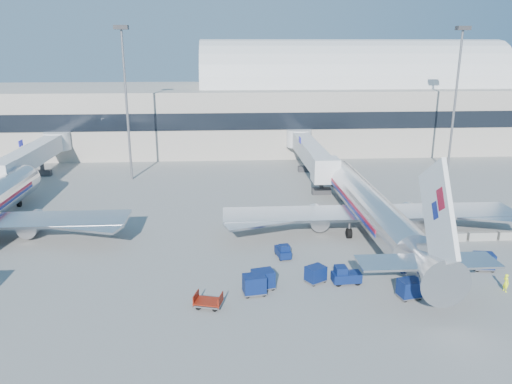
{
  "coord_description": "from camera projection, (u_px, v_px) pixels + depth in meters",
  "views": [
    {
      "loc": [
        -5.79,
        -45.5,
        19.75
      ],
      "look_at": [
        -2.39,
        6.0,
        4.6
      ],
      "focal_mm": 35.0,
      "sensor_mm": 36.0,
      "label": 1
    }
  ],
  "objects": [
    {
      "name": "cart_train_c",
      "position": [
        254.0,
        284.0,
        41.03
      ],
      "size": [
        2.1,
        1.72,
        1.67
      ],
      "rotation": [
        0.0,
        0.0,
        0.16
      ],
      "color": "#0A1A4C",
      "rests_on": "ground"
    },
    {
      "name": "terminal",
      "position": [
        184.0,
        109.0,
        100.09
      ],
      "size": [
        170.0,
        28.15,
        21.0
      ],
      "color": "#B2AA9E",
      "rests_on": "ground"
    },
    {
      "name": "mast_east",
      "position": [
        457.0,
        80.0,
        75.95
      ],
      "size": [
        2.0,
        1.2,
        22.6
      ],
      "color": "slate",
      "rests_on": "ground"
    },
    {
      "name": "jetbridge_near",
      "position": [
        309.0,
        151.0,
        78.36
      ],
      "size": [
        4.4,
        27.5,
        6.25
      ],
      "color": "silver",
      "rests_on": "ground"
    },
    {
      "name": "barrier_near",
      "position": [
        452.0,
        237.0,
        52.42
      ],
      "size": [
        3.0,
        0.55,
        0.9
      ],
      "primitive_type": "cube",
      "color": "#9E9E96",
      "rests_on": "ground"
    },
    {
      "name": "jetbridge_mid",
      "position": [
        35.0,
        154.0,
        75.71
      ],
      "size": [
        4.4,
        27.5,
        6.25
      ],
      "color": "silver",
      "rests_on": "ground"
    },
    {
      "name": "airliner_main",
      "position": [
        372.0,
        209.0,
        53.61
      ],
      "size": [
        32.0,
        37.26,
        12.07
      ],
      "color": "silver",
      "rests_on": "ground"
    },
    {
      "name": "cart_train_a",
      "position": [
        316.0,
        274.0,
        43.14
      ],
      "size": [
        2.1,
        1.96,
        1.48
      ],
      "rotation": [
        0.0,
        0.0,
        0.54
      ],
      "color": "#0A1A4C",
      "rests_on": "ground"
    },
    {
      "name": "tug_right",
      "position": [
        424.0,
        255.0,
        47.26
      ],
      "size": [
        2.7,
        1.92,
        1.59
      ],
      "rotation": [
        0.0,
        0.0,
        -0.31
      ],
      "color": "#0A1A4C",
      "rests_on": "ground"
    },
    {
      "name": "cart_open_red",
      "position": [
        209.0,
        303.0,
        39.1
      ],
      "size": [
        2.42,
        1.98,
        0.56
      ],
      "rotation": [
        0.0,
        0.0,
        -0.26
      ],
      "color": "slate",
      "rests_on": "ground"
    },
    {
      "name": "cart_train_b",
      "position": [
        263.0,
        279.0,
        41.98
      ],
      "size": [
        2.17,
        1.84,
        1.65
      ],
      "rotation": [
        0.0,
        0.0,
        0.24
      ],
      "color": "#0A1A4C",
      "rests_on": "ground"
    },
    {
      "name": "barrier_far",
      "position": [
        512.0,
        235.0,
        52.84
      ],
      "size": [
        3.0,
        0.55,
        0.9
      ],
      "primitive_type": "cube",
      "color": "#9E9E96",
      "rests_on": "ground"
    },
    {
      "name": "ground",
      "position": [
        284.0,
        253.0,
        49.49
      ],
      "size": [
        260.0,
        260.0,
        0.0
      ],
      "primitive_type": "plane",
      "color": "gray",
      "rests_on": "ground"
    },
    {
      "name": "tug_left",
      "position": [
        283.0,
        251.0,
        48.24
      ],
      "size": [
        1.47,
        2.38,
        1.45
      ],
      "rotation": [
        0.0,
        0.0,
        1.74
      ],
      "color": "#0A1A4C",
      "rests_on": "ground"
    },
    {
      "name": "tug_lead",
      "position": [
        345.0,
        275.0,
        42.98
      ],
      "size": [
        2.53,
        1.38,
        1.6
      ],
      "rotation": [
        0.0,
        0.0,
        0.06
      ],
      "color": "#0A1A4C",
      "rests_on": "ground"
    },
    {
      "name": "ramp_worker",
      "position": [
        506.0,
        283.0,
        41.53
      ],
      "size": [
        0.48,
        0.63,
        1.58
      ],
      "primitive_type": "imported",
      "rotation": [
        0.0,
        0.0,
        1.76
      ],
      "color": "#E0FF1A",
      "rests_on": "ground"
    },
    {
      "name": "cart_solo_far",
      "position": [
        484.0,
        261.0,
        45.58
      ],
      "size": [
        1.99,
        1.63,
        1.59
      ],
      "rotation": [
        0.0,
        0.0,
        -0.16
      ],
      "color": "#0A1A4C",
      "rests_on": "ground"
    },
    {
      "name": "mast_west",
      "position": [
        125.0,
        81.0,
        72.79
      ],
      "size": [
        2.0,
        1.2,
        22.6
      ],
      "color": "slate",
      "rests_on": "ground"
    },
    {
      "name": "cart_solo_near",
      "position": [
        410.0,
        288.0,
        40.44
      ],
      "size": [
        2.07,
        1.73,
        1.6
      ],
      "rotation": [
        0.0,
        0.0,
        0.21
      ],
      "color": "#0A1A4C",
      "rests_on": "ground"
    },
    {
      "name": "barrier_mid",
      "position": [
        482.0,
        236.0,
        52.63
      ],
      "size": [
        3.0,
        0.55,
        0.9
      ],
      "primitive_type": "cube",
      "color": "#9E9E96",
      "rests_on": "ground"
    }
  ]
}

